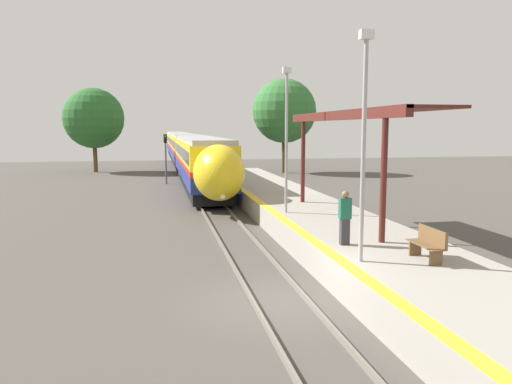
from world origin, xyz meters
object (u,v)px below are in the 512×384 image
railway_signal (166,153)px  lamppost_mid (286,132)px  platform_bench (428,243)px  person_waiting (345,217)px  lamppost_near (364,134)px  train (184,148)px

railway_signal → lamppost_mid: lamppost_mid is taller
platform_bench → railway_signal: (-6.55, 29.45, 1.06)m
platform_bench → person_waiting: bearing=125.8°
railway_signal → lamppost_near: size_ratio=0.67×
railway_signal → lamppost_mid: (4.70, -21.14, 1.92)m
railway_signal → lamppost_mid: 21.74m
platform_bench → lamppost_near: (-1.85, 0.25, 2.98)m
train → platform_bench: (4.13, -46.65, -0.79)m
railway_signal → lamppost_near: bearing=-80.9°
lamppost_mid → platform_bench: bearing=-77.4°
person_waiting → railway_signal: bearing=100.4°
train → railway_signal: 17.37m
train → lamppost_near: (2.27, -46.40, 2.20)m
train → platform_bench: 46.84m
railway_signal → lamppost_near: (4.70, -29.20, 1.92)m
train → lamppost_near: bearing=-87.2°
person_waiting → lamppost_near: size_ratio=0.28×
lamppost_near → person_waiting: bearing=81.7°
lamppost_near → lamppost_mid: size_ratio=1.00×
train → person_waiting: bearing=-86.7°
train → lamppost_mid: bearing=-86.6°
platform_bench → railway_signal: size_ratio=0.35×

